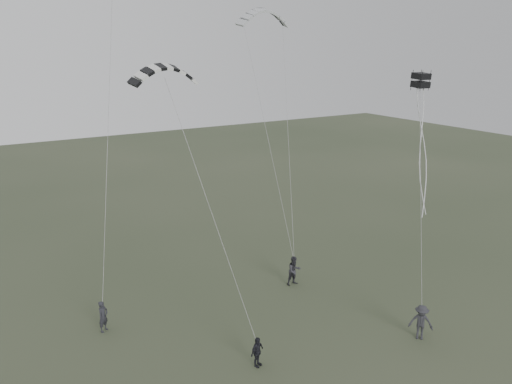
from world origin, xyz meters
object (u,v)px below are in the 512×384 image
flyer_left (103,316)px  kite_box (421,80)px  kite_striped (164,67)px  kite_pale_large (264,10)px  flyer_center (257,352)px  flyer_right (294,271)px  flyer_far (421,322)px

flyer_left → kite_box: bearing=-58.4°
kite_striped → kite_box: bearing=-19.9°
kite_pale_large → kite_box: size_ratio=5.47×
flyer_center → kite_pale_large: kite_pale_large is taller
kite_striped → kite_pale_large: bearing=38.3°
kite_pale_large → flyer_center: bearing=-121.0°
kite_box → kite_striped: bearing=165.0°
flyer_right → flyer_center: (-6.64, -6.22, -0.20)m
flyer_center → flyer_far: flyer_far is taller
kite_pale_large → kite_striped: (-11.77, -10.01, -3.45)m
flyer_right → kite_striped: kite_striped is taller
flyer_center → kite_box: (10.62, 0.64, 12.60)m
flyer_far → kite_box: 12.93m
flyer_left → flyer_center: size_ratio=1.14×
flyer_center → kite_box: size_ratio=2.07×
flyer_right → flyer_center: bearing=-134.6°
kite_pale_large → kite_striped: kite_pale_large is taller
kite_box → flyer_right: bearing=128.3°
kite_striped → flyer_far: bearing=-35.5°
flyer_right → kite_striped: size_ratio=0.60×
flyer_far → kite_striped: size_ratio=0.60×
flyer_center → flyer_left: bearing=105.6°
flyer_right → kite_pale_large: 18.96m
kite_striped → flyer_left: bearing=143.2°
flyer_left → kite_box: (16.21, -6.44, 12.49)m
flyer_far → kite_striped: 18.64m
flyer_left → flyer_right: bearing=-40.7°
flyer_far → kite_box: kite_box is taller
kite_striped → flyer_center: bearing=-66.9°
flyer_center → kite_striped: 14.42m
flyer_center → flyer_far: 9.08m
flyer_left → kite_striped: 13.93m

